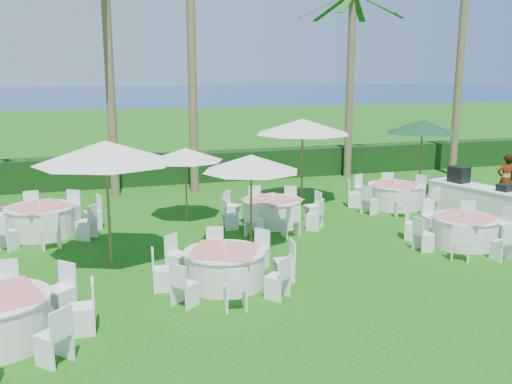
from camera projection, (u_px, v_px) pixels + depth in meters
ground at (282, 283)px, 12.25m from camera, size 120.00×120.00×0.00m
hedge at (181, 168)px, 23.31m from camera, size 34.00×1.00×1.20m
ocean at (96, 95)px, 107.38m from camera, size 260.00×260.00×0.00m
banquet_table_b at (225, 267)px, 12.08m from camera, size 3.05×3.05×0.92m
banquet_table_c at (464, 230)px, 14.88m from camera, size 3.02×3.02×0.92m
banquet_table_d at (41, 220)px, 15.76m from camera, size 3.31×3.31×0.99m
banquet_table_e at (272, 211)px, 16.87m from camera, size 3.07×3.07×0.93m
banquet_table_f at (395, 195)px, 19.04m from camera, size 3.06×3.06×0.95m
umbrella_a at (105, 152)px, 12.80m from camera, size 3.21×3.21×2.95m
umbrella_b at (251, 163)px, 14.25m from camera, size 2.49×2.49×2.43m
umbrella_c at (185, 155)px, 17.00m from camera, size 2.27×2.27×2.23m
umbrella_d at (303, 126)px, 19.11m from camera, size 3.25×3.25×2.91m
umbrella_green at (422, 126)px, 20.62m from camera, size 2.69×2.69×2.75m
buffet_table at (490, 203)px, 17.45m from camera, size 1.94×4.24×1.48m
staff_person at (505, 179)px, 19.38m from camera, size 0.70×0.53×1.72m
palm_b at (109, 67)px, 19.93m from camera, size 4.30×4.34×8.31m
palm_c at (191, 10)px, 20.20m from camera, size 4.40×4.17×12.20m
palm_d at (350, 77)px, 23.82m from camera, size 4.39×4.20×7.61m
palm_e at (461, 52)px, 24.07m from camera, size 4.15×4.40×9.59m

